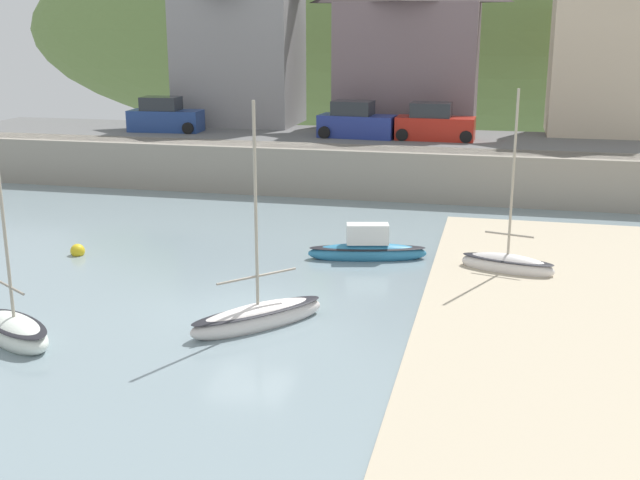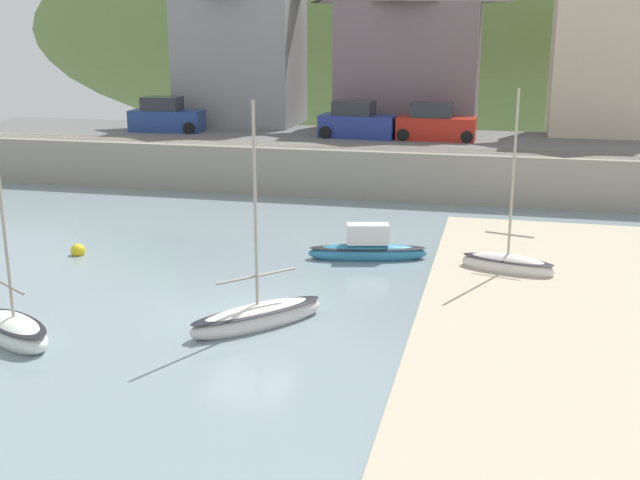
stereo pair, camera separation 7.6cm
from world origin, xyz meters
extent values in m
cube|color=gray|center=(0.00, 0.00, -0.03)|extent=(48.00, 40.00, 0.06)
cube|color=gray|center=(0.00, 17.00, 1.20)|extent=(48.00, 2.40, 2.40)
cube|color=#606060|center=(0.00, 20.70, 2.35)|extent=(48.00, 9.00, 0.10)
ellipsoid|color=olive|center=(0.64, 55.20, 7.86)|extent=(80.00, 44.00, 22.45)
cube|color=gray|center=(-8.64, 25.20, 6.19)|extent=(7.03, 5.11, 7.59)
cube|color=slate|center=(1.53, 25.20, 5.95)|extent=(7.96, 4.72, 7.10)
cube|color=beige|center=(12.54, 25.20, 6.76)|extent=(6.13, 4.67, 8.71)
cube|color=#9F8268|center=(13.19, 29.20, 7.27)|extent=(2.80, 2.80, 9.73)
ellipsoid|color=silver|center=(7.57, 5.48, 0.24)|extent=(3.37, 1.74, 0.89)
ellipsoid|color=black|center=(7.57, 5.48, 0.49)|extent=(3.30, 1.70, 0.12)
cylinder|color=#B2A893|center=(7.57, 5.48, 3.49)|extent=(0.09, 0.09, 5.61)
cylinder|color=gray|center=(7.57, 5.48, 1.38)|extent=(1.63, 0.51, 0.07)
ellipsoid|color=teal|center=(2.57, 6.09, 0.21)|extent=(4.45, 1.88, 0.75)
ellipsoid|color=black|center=(2.57, 6.09, 0.42)|extent=(4.36, 1.84, 0.12)
cube|color=silver|center=(2.57, 6.09, 0.95)|extent=(1.63, 0.97, 0.73)
ellipsoid|color=silver|center=(0.68, -1.26, 0.24)|extent=(3.59, 3.81, 0.87)
ellipsoid|color=black|center=(0.68, -1.26, 0.48)|extent=(3.52, 3.73, 0.12)
cylinder|color=#B2A893|center=(0.68, -1.26, 3.53)|extent=(0.09, 0.09, 5.70)
cylinder|color=gray|center=(0.68, -1.26, 1.50)|extent=(1.76, 1.93, 0.07)
ellipsoid|color=white|center=(-5.39, -3.80, 0.25)|extent=(3.22, 2.65, 0.92)
ellipsoid|color=black|center=(-5.39, -3.80, 0.51)|extent=(3.16, 2.59, 0.12)
cylinder|color=#B2A893|center=(-5.39, -3.80, 2.92)|extent=(0.09, 0.09, 4.42)
cylinder|color=gray|center=(-5.39, -3.80, 1.54)|extent=(1.35, 0.90, 0.07)
cube|color=navy|center=(-11.62, 20.70, 3.00)|extent=(4.20, 1.96, 1.20)
cube|color=#282D33|center=(-11.87, 20.70, 3.95)|extent=(2.19, 1.63, 0.80)
cylinder|color=black|center=(-9.97, 21.50, 2.72)|extent=(0.64, 0.22, 0.64)
cylinder|color=black|center=(-9.97, 19.90, 2.72)|extent=(0.64, 0.22, 0.64)
cylinder|color=black|center=(-13.27, 21.50, 2.72)|extent=(0.64, 0.22, 0.64)
cylinder|color=black|center=(-13.27, 19.90, 2.72)|extent=(0.64, 0.22, 0.64)
cube|color=navy|center=(-0.53, 20.70, 3.00)|extent=(4.24, 2.07, 1.20)
cube|color=#282D33|center=(-0.78, 20.70, 3.95)|extent=(2.23, 1.69, 0.80)
cylinder|color=black|center=(1.12, 21.50, 2.72)|extent=(0.64, 0.22, 0.64)
cylinder|color=black|center=(1.12, 19.90, 2.72)|extent=(0.64, 0.22, 0.64)
cylinder|color=black|center=(-2.18, 21.50, 2.72)|extent=(0.64, 0.22, 0.64)
cylinder|color=black|center=(-2.18, 19.90, 2.72)|extent=(0.64, 0.22, 0.64)
cube|color=red|center=(3.66, 20.70, 3.00)|extent=(4.14, 1.79, 1.20)
cube|color=#282D33|center=(3.41, 20.70, 3.95)|extent=(2.13, 1.54, 0.80)
cylinder|color=black|center=(5.31, 21.50, 2.72)|extent=(0.64, 0.22, 0.64)
cylinder|color=black|center=(5.31, 19.90, 2.72)|extent=(0.64, 0.22, 0.64)
cylinder|color=black|center=(2.01, 21.50, 2.72)|extent=(0.64, 0.22, 0.64)
cylinder|color=black|center=(2.01, 19.90, 2.72)|extent=(0.64, 0.22, 0.64)
sphere|color=yellow|center=(-8.04, 4.13, 0.16)|extent=(0.53, 0.53, 0.53)
camera|label=1|loc=(7.15, -21.40, 8.31)|focal=44.42mm
camera|label=2|loc=(7.23, -21.38, 8.31)|focal=44.42mm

